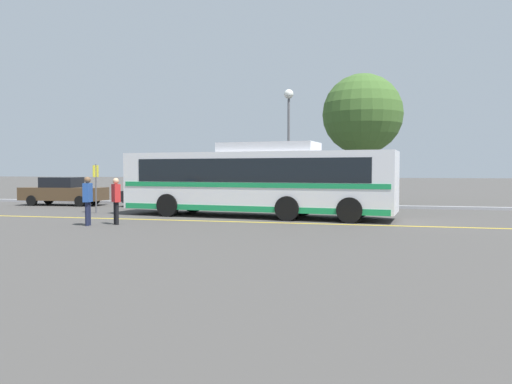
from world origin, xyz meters
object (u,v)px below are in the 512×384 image
(pedestrian_0, at_px, (88,198))
(bus_stop_sign, at_px, (96,182))
(parked_car_2, at_px, (269,195))
(parked_car_0, at_px, (63,191))
(tree_0, at_px, (362,114))
(pedestrian_1, at_px, (116,198))
(transit_bus, at_px, (256,180))
(street_lamp, at_px, (289,119))
(parked_car_1, at_px, (164,193))

(pedestrian_0, distance_m, bus_stop_sign, 5.50)
(parked_car_2, bearing_deg, parked_car_0, -84.68)
(bus_stop_sign, xyz_separation_m, tree_0, (12.03, 10.05, 3.97))
(pedestrian_1, distance_m, bus_stop_sign, 5.51)
(bus_stop_sign, bearing_deg, parked_car_0, 54.33)
(transit_bus, bearing_deg, street_lamp, 5.22)
(pedestrian_0, bearing_deg, parked_car_1, 177.49)
(transit_bus, distance_m, street_lamp, 8.00)
(bus_stop_sign, relative_size, tree_0, 0.29)
(parked_car_2, xyz_separation_m, tree_0, (4.63, 5.52, 4.69))
(transit_bus, xyz_separation_m, parked_car_0, (-12.54, 4.31, -0.82))
(transit_bus, xyz_separation_m, pedestrian_0, (-5.22, -4.77, -0.59))
(parked_car_0, xyz_separation_m, pedestrian_1, (8.16, -8.52, 0.20))
(parked_car_1, xyz_separation_m, street_lamp, (6.60, 2.58, 4.20))
(transit_bus, bearing_deg, parked_car_0, 77.43)
(pedestrian_0, xyz_separation_m, bus_stop_sign, (-2.61, 4.83, 0.43))
(street_lamp, bearing_deg, tree_0, 34.91)
(transit_bus, distance_m, tree_0, 11.59)
(parked_car_2, bearing_deg, bus_stop_sign, -54.53)
(parked_car_0, bearing_deg, street_lamp, 100.37)
(pedestrian_1, distance_m, street_lamp, 12.96)
(parked_car_1, bearing_deg, transit_bus, 51.71)
(parked_car_0, distance_m, parked_car_1, 6.10)
(transit_bus, relative_size, bus_stop_sign, 5.33)
(pedestrian_0, bearing_deg, parked_car_2, 142.94)
(parked_car_0, height_order, street_lamp, street_lamp)
(parked_car_1, relative_size, bus_stop_sign, 1.93)
(parked_car_1, height_order, bus_stop_sign, bus_stop_sign)
(pedestrian_1, height_order, bus_stop_sign, bus_stop_sign)
(parked_car_0, height_order, pedestrian_1, pedestrian_1)
(transit_bus, xyz_separation_m, street_lamp, (0.15, 7.28, 3.32))
(parked_car_0, bearing_deg, parked_car_1, 90.80)
(bus_stop_sign, bearing_deg, pedestrian_0, -145.21)
(parked_car_0, distance_m, bus_stop_sign, 6.38)
(transit_bus, distance_m, parked_car_2, 4.68)
(street_lamp, xyz_separation_m, tree_0, (4.05, 2.83, 0.50))
(parked_car_1, bearing_deg, tree_0, 114.66)
(parked_car_1, height_order, parked_car_2, parked_car_1)
(parked_car_1, distance_m, tree_0, 12.84)
(parked_car_0, distance_m, street_lamp, 13.68)
(parked_car_0, relative_size, pedestrian_0, 2.73)
(parked_car_2, bearing_deg, transit_bus, 9.42)
(parked_car_0, xyz_separation_m, tree_0, (16.75, 5.80, 4.64))
(transit_bus, bearing_deg, pedestrian_0, 138.78)
(pedestrian_1, bearing_deg, street_lamp, 111.24)
(parked_car_0, xyz_separation_m, street_lamp, (12.69, 2.97, 4.14))
(parked_car_2, bearing_deg, pedestrian_1, -20.18)
(transit_bus, relative_size, street_lamp, 1.86)
(transit_bus, xyz_separation_m, tree_0, (4.20, 10.10, 3.82))
(pedestrian_0, height_order, bus_stop_sign, bus_stop_sign)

